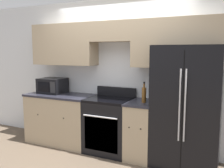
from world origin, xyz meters
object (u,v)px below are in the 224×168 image
(refrigerator, at_px, (187,106))
(microwave, at_px, (53,86))
(oven_range, at_px, (109,125))
(bottle, at_px, (144,94))

(refrigerator, xyz_separation_m, microwave, (-2.47, -0.01, 0.16))
(oven_range, bearing_deg, microwave, 177.05)
(refrigerator, relative_size, microwave, 3.84)
(oven_range, distance_m, refrigerator, 1.32)
(oven_range, bearing_deg, refrigerator, 3.33)
(oven_range, distance_m, microwave, 1.36)
(bottle, bearing_deg, oven_range, 176.09)
(microwave, xyz_separation_m, bottle, (1.84, -0.11, -0.01))
(microwave, distance_m, bottle, 1.84)
(refrigerator, height_order, bottle, refrigerator)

